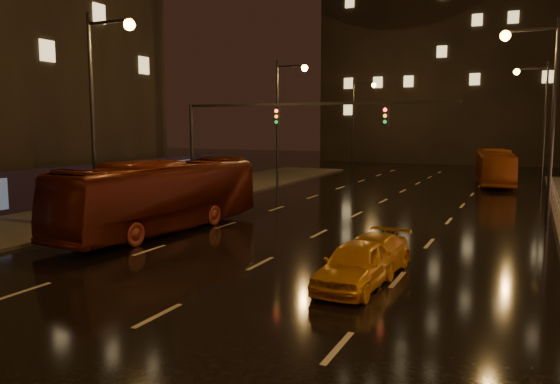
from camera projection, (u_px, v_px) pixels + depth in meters
name	position (u px, v px, depth m)	size (l,w,h in m)	color
ground	(346.00, 220.00, 28.82)	(140.00, 140.00, 0.00)	black
sidewalk_left	(82.00, 215.00, 29.92)	(7.00, 70.00, 0.15)	#38332D
building_distant	(499.00, 25.00, 71.80)	(44.00, 16.00, 36.00)	black
traffic_signal	(260.00, 130.00, 30.34)	(15.31, 0.32, 6.20)	black
streetlight_right	(551.00, 28.00, 8.10)	(2.64, 0.50, 10.00)	black
bus_red	(162.00, 196.00, 25.70)	(2.82, 12.03, 3.35)	#581A0C
bus_curb	(495.00, 167.00, 45.56)	(2.49, 10.63, 2.96)	#893B0D
taxi_near	(355.00, 265.00, 16.78)	(1.69, 4.21, 1.43)	orange
taxi_far	(371.00, 255.00, 18.37)	(1.78, 4.39, 1.27)	#C78012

